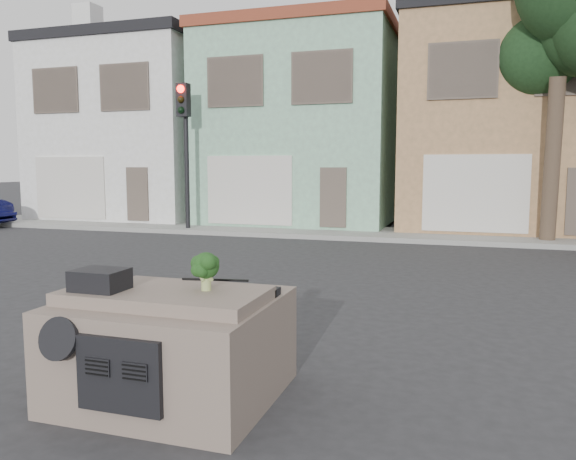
% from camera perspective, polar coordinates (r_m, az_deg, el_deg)
% --- Properties ---
extents(ground_plane, '(120.00, 120.00, 0.00)m').
position_cam_1_polar(ground_plane, '(8.59, -1.48, -9.00)').
color(ground_plane, '#303033').
rests_on(ground_plane, ground).
extents(sidewalk, '(40.00, 3.00, 0.15)m').
position_cam_1_polar(sidewalk, '(18.64, 9.21, -0.40)').
color(sidewalk, gray).
rests_on(sidewalk, ground).
extents(townhouse_white, '(7.20, 8.20, 7.55)m').
position_cam_1_polar(townhouse_white, '(26.24, -14.03, 9.57)').
color(townhouse_white, white).
rests_on(townhouse_white, ground).
extents(townhouse_mint, '(7.20, 8.20, 7.55)m').
position_cam_1_polar(townhouse_mint, '(23.21, 2.18, 10.18)').
color(townhouse_mint, '#8DC3A1').
rests_on(townhouse_mint, ground).
extents(townhouse_tan, '(7.20, 8.20, 7.55)m').
position_cam_1_polar(townhouse_tan, '(22.39, 21.30, 9.88)').
color(townhouse_tan, tan).
rests_on(townhouse_tan, ground).
extents(traffic_signal, '(0.40, 0.40, 5.10)m').
position_cam_1_polar(traffic_signal, '(19.62, -10.39, 7.16)').
color(traffic_signal, black).
rests_on(traffic_signal, ground).
extents(tree_near, '(4.40, 4.00, 8.50)m').
position_cam_1_polar(tree_near, '(17.86, 25.56, 12.18)').
color(tree_near, '#193519').
rests_on(tree_near, ground).
extents(car_dashboard, '(2.00, 1.80, 1.12)m').
position_cam_1_polar(car_dashboard, '(5.80, -11.50, -11.06)').
color(car_dashboard, '#7C6A5E').
rests_on(car_dashboard, ground).
extents(instrument_hump, '(0.48, 0.38, 0.20)m').
position_cam_1_polar(instrument_hump, '(5.66, -18.55, -4.81)').
color(instrument_hump, black).
rests_on(instrument_hump, car_dashboard).
extents(wiper_arm, '(0.69, 0.15, 0.02)m').
position_cam_1_polar(wiper_arm, '(5.86, -7.41, -5.03)').
color(wiper_arm, black).
rests_on(wiper_arm, car_dashboard).
extents(broccoli, '(0.43, 0.43, 0.37)m').
position_cam_1_polar(broccoli, '(5.39, -8.33, -4.14)').
color(broccoli, '#183A13').
rests_on(broccoli, car_dashboard).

